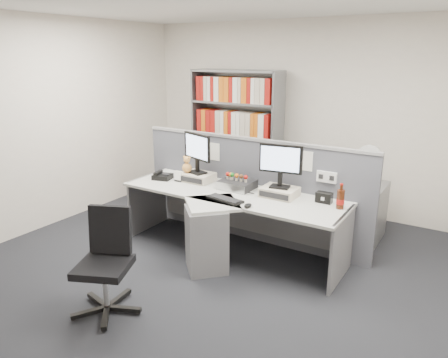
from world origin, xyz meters
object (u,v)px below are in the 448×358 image
Objects in this scene: desk at (221,220)px; monitor_right at (281,162)px; desk_calendar at (179,177)px; desktop_pc at (237,184)px; filing_cabinet at (364,211)px; speaker at (324,198)px; office_chair at (106,258)px; monitor_left at (197,150)px; desk_fan at (369,160)px; cola_bottle at (340,199)px; mouse at (248,206)px; shelving_unit at (236,138)px; desk_phone at (162,176)px; keyboard at (225,199)px.

monitor_right is at bearing 36.90° from desk.
desktop_pc is at bearing 9.58° from desk_calendar.
speaker is at bearing -102.18° from filing_cabinet.
filing_cabinet is 0.76× the size of office_chair.
monitor_left reaches higher than desk_fan.
cola_bottle is 0.54× the size of desk_fan.
monitor_right is 1.81× the size of cola_bottle.
monitor_left is 4.57× the size of mouse.
desk is 9.88× the size of cola_bottle.
desk_calendar is at bearing -149.89° from filing_cabinet.
cola_bottle reaches higher than desktop_pc.
monitor_left is at bearing 146.90° from desk.
desk_fan is (1.20, 1.40, 0.55)m from desk.
desktop_pc is 0.76m from desk_calendar.
monitor_right is (1.10, -0.00, -0.01)m from monitor_left.
shelving_unit is at bearing 99.84° from office_chair.
desk is 1.13m from speaker.
desk_phone is 2.21m from cola_bottle.
monitor_left is 0.66m from desktop_pc.
desk_calendar is 0.18× the size of filing_cabinet.
monitor_left reaches higher than desk_calendar.
desk is 3.71× the size of filing_cabinet.
mouse reaches higher than keyboard.
shelving_unit is (0.11, 1.63, 0.22)m from desk_phone.
office_chair reaches higher than speaker.
desk_fan is 3.19m from office_chair.
office_chair is at bearing -131.99° from cola_bottle.
desk is 1.85m from filing_cabinet.
mouse is 2.35m from shelving_unit.
cola_bottle is at bearing -90.59° from filing_cabinet.
mouse is (0.41, -0.49, -0.03)m from desktop_pc.
shelving_unit is at bearing 144.47° from cola_bottle.
keyboard is 1.65× the size of cola_bottle.
desk_calendar is (0.24, 0.03, 0.02)m from desk_phone.
desktop_pc is 0.64m from mouse.
mouse is 0.93m from cola_bottle.
desk_calendar is (-0.85, 0.31, 0.04)m from keyboard.
shelving_unit reaches higher than desk_calendar.
speaker is 0.18× the size of office_chair.
monitor_left reaches higher than filing_cabinet.
speaker reaches higher than desk_phone.
monitor_right reaches higher than cola_bottle.
filing_cabinet is at bearing 49.39° from desk.
desktop_pc is (-0.53, -0.00, -0.33)m from monitor_right.
monitor_left is at bearing -150.40° from filing_cabinet.
desk is 5.33× the size of desk_fan.
desk_phone is 1.65m from shelving_unit.
shelving_unit reaches higher than keyboard.
monitor_right is at bearing 177.72° from cola_bottle.
keyboard is at bearing -127.69° from desk_fan.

